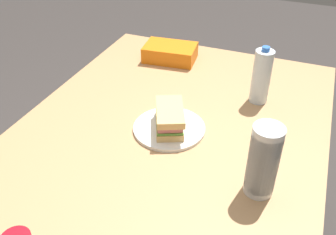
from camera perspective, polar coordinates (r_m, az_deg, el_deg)
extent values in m
cube|color=tan|center=(1.26, -1.29, -4.79)|extent=(1.56, 1.04, 0.04)
cylinder|color=#977049|center=(2.14, -4.77, 1.70)|extent=(0.07, 0.07, 0.70)
cylinder|color=#977049|center=(1.98, 18.95, -3.63)|extent=(0.07, 0.07, 0.70)
cylinder|color=white|center=(1.30, 0.00, -1.58)|extent=(0.25, 0.25, 0.01)
cube|color=#DBB26B|center=(1.29, 0.00, -0.94)|extent=(0.19, 0.15, 0.02)
cube|color=#599E3F|center=(1.28, 0.00, -0.36)|extent=(0.18, 0.15, 0.01)
cube|color=#C6727A|center=(1.28, 0.00, 0.15)|extent=(0.18, 0.14, 0.02)
cube|color=yellow|center=(1.27, 0.00, 0.63)|extent=(0.17, 0.13, 0.01)
cube|color=#DBB26B|center=(1.25, 0.30, 0.89)|extent=(0.19, 0.15, 0.02)
cube|color=orange|center=(1.75, 0.32, 9.77)|extent=(0.17, 0.24, 0.07)
cylinder|color=silver|center=(1.45, 13.90, 5.99)|extent=(0.07, 0.07, 0.21)
cylinder|color=blue|center=(1.40, 14.55, 9.98)|extent=(0.03, 0.03, 0.02)
cylinder|color=silver|center=(1.09, 13.70, -8.85)|extent=(0.08, 0.08, 0.09)
cylinder|color=silver|center=(1.08, 13.83, -8.17)|extent=(0.08, 0.08, 0.09)
cylinder|color=silver|center=(1.07, 13.97, -7.46)|extent=(0.08, 0.08, 0.09)
cylinder|color=silver|center=(1.05, 14.10, -6.74)|extent=(0.08, 0.08, 0.09)
cylinder|color=silver|center=(1.04, 14.24, -6.00)|extent=(0.08, 0.08, 0.09)
cylinder|color=silver|center=(1.03, 14.39, -5.25)|extent=(0.08, 0.08, 0.09)
cylinder|color=silver|center=(1.02, 14.53, -4.48)|extent=(0.08, 0.08, 0.09)
cylinder|color=silver|center=(1.01, 14.68, -3.69)|extent=(0.08, 0.08, 0.09)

